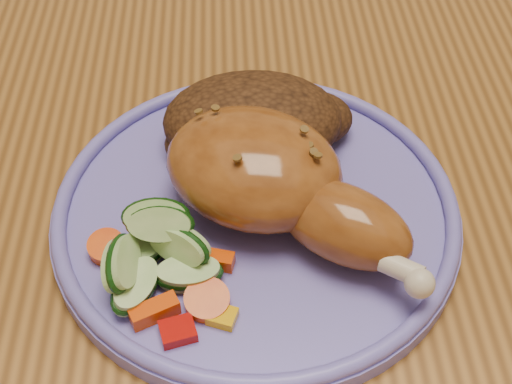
{
  "coord_description": "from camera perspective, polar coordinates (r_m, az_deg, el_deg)",
  "views": [
    {
      "loc": [
        -0.09,
        -0.43,
        1.1
      ],
      "look_at": [
        -0.07,
        -0.12,
        0.78
      ],
      "focal_mm": 50.0,
      "sensor_mm": 36.0,
      "label": 1
    }
  ],
  "objects": [
    {
      "name": "plate",
      "position": [
        0.46,
        -0.0,
        -1.77
      ],
      "size": [
        0.26,
        0.26,
        0.01
      ],
      "primitive_type": "cylinder",
      "color": "#6960C2",
      "rests_on": "dining_table"
    },
    {
      "name": "plate_rim",
      "position": [
        0.45,
        -0.0,
        -0.86
      ],
      "size": [
        0.26,
        0.26,
        0.01
      ],
      "primitive_type": "torus",
      "color": "#6960C2",
      "rests_on": "plate"
    },
    {
      "name": "rice_pilaf",
      "position": [
        0.49,
        0.02,
        5.61
      ],
      "size": [
        0.13,
        0.09,
        0.05
      ],
      "color": "#422410",
      "rests_on": "plate"
    },
    {
      "name": "chicken_leg",
      "position": [
        0.43,
        1.51,
        0.91
      ],
      "size": [
        0.17,
        0.16,
        0.06
      ],
      "color": "#92511E",
      "rests_on": "plate"
    },
    {
      "name": "dining_table",
      "position": [
        0.62,
        6.41,
        1.61
      ],
      "size": [
        0.9,
        1.4,
        0.75
      ],
      "color": "brown",
      "rests_on": "ground"
    },
    {
      "name": "vegetable_pile",
      "position": [
        0.42,
        -7.92,
        -5.14
      ],
      "size": [
        0.09,
        0.09,
        0.05
      ],
      "color": "#A50A05",
      "rests_on": "plate"
    }
  ]
}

